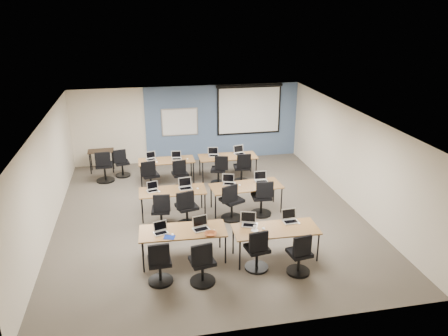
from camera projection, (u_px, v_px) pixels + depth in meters
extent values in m
cube|color=#6B6354|center=(209.00, 215.00, 11.81)|extent=(8.00, 9.00, 0.02)
cube|color=white|center=(208.00, 117.00, 10.86)|extent=(8.00, 9.00, 0.02)
cube|color=beige|center=(188.00, 124.00, 15.46)|extent=(8.00, 0.04, 2.70)
cube|color=beige|center=(253.00, 263.00, 7.21)|extent=(8.00, 0.04, 2.70)
cube|color=beige|center=(46.00, 179.00, 10.61)|extent=(0.04, 9.00, 2.70)
cube|color=beige|center=(351.00, 158.00, 12.06)|extent=(0.04, 9.00, 2.70)
cube|color=#3D5977|center=(223.00, 122.00, 15.66)|extent=(5.50, 0.04, 2.70)
cube|color=#BCBCBC|center=(180.00, 122.00, 15.31)|extent=(1.28, 0.02, 0.98)
cube|color=white|center=(180.00, 122.00, 15.30)|extent=(1.20, 0.02, 0.90)
cube|color=black|center=(249.00, 109.00, 15.62)|extent=(2.32, 0.03, 1.82)
cube|color=white|center=(249.00, 110.00, 15.62)|extent=(2.20, 0.02, 1.62)
cylinder|color=black|center=(250.00, 86.00, 15.31)|extent=(2.40, 0.10, 0.10)
cube|color=#9B582C|center=(183.00, 231.00, 9.50)|extent=(1.89, 0.79, 0.03)
cylinder|color=black|center=(143.00, 258.00, 9.17)|extent=(0.04, 0.04, 0.70)
cylinder|color=black|center=(226.00, 249.00, 9.49)|extent=(0.04, 0.04, 0.70)
cylinder|color=black|center=(142.00, 242.00, 9.78)|extent=(0.04, 0.04, 0.70)
cylinder|color=black|center=(220.00, 234.00, 10.10)|extent=(0.04, 0.04, 0.70)
cube|color=olive|center=(276.00, 229.00, 9.58)|extent=(1.88, 0.78, 0.03)
cylinder|color=black|center=(240.00, 256.00, 9.25)|extent=(0.04, 0.04, 0.70)
cylinder|color=black|center=(318.00, 247.00, 9.56)|extent=(0.04, 0.04, 0.70)
cylinder|color=black|center=(233.00, 240.00, 9.85)|extent=(0.04, 0.04, 0.70)
cylinder|color=black|center=(307.00, 233.00, 10.17)|extent=(0.04, 0.04, 0.70)
cube|color=#A96F4B|center=(172.00, 191.00, 11.53)|extent=(1.75, 0.73, 0.03)
cylinder|color=black|center=(142.00, 211.00, 11.23)|extent=(0.04, 0.04, 0.70)
cylinder|color=black|center=(205.00, 206.00, 11.53)|extent=(0.04, 0.04, 0.70)
cylinder|color=black|center=(142.00, 201.00, 11.79)|extent=(0.04, 0.04, 0.70)
cylinder|color=black|center=(202.00, 196.00, 12.09)|extent=(0.04, 0.04, 0.70)
cube|color=brown|center=(246.00, 186.00, 11.83)|extent=(1.93, 0.81, 0.03)
cylinder|color=black|center=(216.00, 206.00, 11.48)|extent=(0.04, 0.04, 0.70)
cylinder|color=black|center=(281.00, 201.00, 11.81)|extent=(0.04, 0.04, 0.70)
cylinder|color=black|center=(211.00, 196.00, 12.11)|extent=(0.04, 0.04, 0.70)
cylinder|color=black|center=(274.00, 191.00, 12.44)|extent=(0.04, 0.04, 0.70)
cube|color=brown|center=(166.00, 161.00, 13.74)|extent=(1.75, 0.73, 0.03)
cylinder|color=black|center=(141.00, 177.00, 13.45)|extent=(0.04, 0.04, 0.70)
cylinder|color=black|center=(194.00, 173.00, 13.74)|extent=(0.04, 0.04, 0.70)
cylinder|color=black|center=(141.00, 170.00, 14.00)|extent=(0.04, 0.04, 0.70)
cylinder|color=black|center=(191.00, 166.00, 14.30)|extent=(0.04, 0.04, 0.70)
cube|color=#A1642B|center=(228.00, 157.00, 14.10)|extent=(1.86, 0.78, 0.03)
cylinder|color=black|center=(203.00, 173.00, 13.77)|extent=(0.04, 0.04, 0.70)
cylinder|color=black|center=(256.00, 169.00, 14.09)|extent=(0.04, 0.04, 0.70)
cylinder|color=black|center=(200.00, 165.00, 14.37)|extent=(0.04, 0.04, 0.70)
cylinder|color=black|center=(251.00, 162.00, 14.69)|extent=(0.04, 0.04, 0.70)
cube|color=#BBBCBD|center=(161.00, 233.00, 9.37)|extent=(0.30, 0.22, 0.02)
cube|color=black|center=(161.00, 233.00, 9.34)|extent=(0.25, 0.13, 0.00)
cube|color=#BBBCBD|center=(160.00, 226.00, 9.43)|extent=(0.30, 0.06, 0.21)
cube|color=black|center=(160.00, 226.00, 9.43)|extent=(0.26, 0.04, 0.17)
ellipsoid|color=white|center=(173.00, 234.00, 9.30)|extent=(0.08, 0.10, 0.03)
cylinder|color=black|center=(161.00, 281.00, 8.96)|extent=(0.51, 0.51, 0.05)
cylinder|color=black|center=(160.00, 272.00, 8.89)|extent=(0.06, 0.06, 0.45)
cube|color=black|center=(160.00, 261.00, 8.79)|extent=(0.45, 0.45, 0.08)
cube|color=black|center=(159.00, 255.00, 8.50)|extent=(0.41, 0.06, 0.44)
cube|color=#BABABA|center=(201.00, 229.00, 9.52)|extent=(0.35, 0.25, 0.02)
cube|color=black|center=(201.00, 229.00, 9.50)|extent=(0.30, 0.15, 0.00)
cube|color=#BABABA|center=(200.00, 221.00, 9.60)|extent=(0.35, 0.06, 0.24)
cube|color=black|center=(200.00, 221.00, 9.59)|extent=(0.31, 0.05, 0.20)
ellipsoid|color=white|center=(214.00, 231.00, 9.46)|extent=(0.07, 0.10, 0.03)
cylinder|color=black|center=(203.00, 281.00, 8.94)|extent=(0.53, 0.53, 0.05)
cylinder|color=black|center=(203.00, 273.00, 8.87)|extent=(0.06, 0.06, 0.47)
cube|color=black|center=(202.00, 261.00, 8.77)|extent=(0.47, 0.47, 0.08)
cube|color=black|center=(202.00, 255.00, 8.47)|extent=(0.43, 0.06, 0.44)
cube|color=#BABABA|center=(250.00, 225.00, 9.70)|extent=(0.35, 0.25, 0.02)
cube|color=black|center=(250.00, 225.00, 9.67)|extent=(0.30, 0.15, 0.00)
cube|color=#BABABA|center=(248.00, 217.00, 9.78)|extent=(0.35, 0.06, 0.24)
cube|color=black|center=(248.00, 217.00, 9.77)|extent=(0.31, 0.05, 0.20)
ellipsoid|color=white|center=(264.00, 229.00, 9.54)|extent=(0.07, 0.11, 0.04)
cylinder|color=black|center=(256.00, 267.00, 9.41)|extent=(0.51, 0.51, 0.05)
cylinder|color=black|center=(257.00, 259.00, 9.34)|extent=(0.06, 0.06, 0.45)
cube|color=black|center=(257.00, 248.00, 9.25)|extent=(0.45, 0.45, 0.08)
cube|color=black|center=(259.00, 242.00, 8.95)|extent=(0.41, 0.06, 0.44)
cube|color=silver|center=(291.00, 222.00, 9.85)|extent=(0.34, 0.25, 0.02)
cube|color=black|center=(291.00, 222.00, 9.83)|extent=(0.29, 0.15, 0.00)
cube|color=silver|center=(289.00, 214.00, 9.93)|extent=(0.34, 0.06, 0.24)
cube|color=black|center=(289.00, 214.00, 9.92)|extent=(0.30, 0.04, 0.19)
ellipsoid|color=white|center=(299.00, 223.00, 9.78)|extent=(0.07, 0.10, 0.03)
cylinder|color=black|center=(298.00, 271.00, 9.27)|extent=(0.50, 0.50, 0.05)
cylinder|color=black|center=(299.00, 263.00, 9.20)|extent=(0.06, 0.06, 0.44)
cube|color=black|center=(299.00, 253.00, 9.11)|extent=(0.44, 0.44, 0.08)
cube|color=black|center=(302.00, 246.00, 8.82)|extent=(0.40, 0.06, 0.44)
cube|color=#A5A5AA|center=(153.00, 191.00, 11.46)|extent=(0.30, 0.22, 0.02)
cube|color=black|center=(153.00, 191.00, 11.44)|extent=(0.25, 0.13, 0.00)
cube|color=#A5A5AA|center=(152.00, 185.00, 11.53)|extent=(0.30, 0.06, 0.21)
cube|color=black|center=(152.00, 185.00, 11.52)|extent=(0.26, 0.04, 0.17)
ellipsoid|color=white|center=(159.00, 192.00, 11.41)|extent=(0.09, 0.12, 0.04)
cylinder|color=black|center=(162.00, 226.00, 11.14)|extent=(0.51, 0.51, 0.05)
cylinder|color=black|center=(161.00, 219.00, 11.07)|extent=(0.06, 0.06, 0.45)
cube|color=black|center=(161.00, 210.00, 10.97)|extent=(0.45, 0.45, 0.08)
cube|color=black|center=(162.00, 203.00, 10.69)|extent=(0.42, 0.06, 0.44)
cube|color=silver|center=(186.00, 188.00, 11.62)|extent=(0.35, 0.26, 0.02)
cube|color=black|center=(186.00, 188.00, 11.59)|extent=(0.30, 0.15, 0.00)
cube|color=silver|center=(185.00, 182.00, 11.70)|extent=(0.35, 0.06, 0.24)
cube|color=black|center=(185.00, 182.00, 11.69)|extent=(0.31, 0.05, 0.20)
ellipsoid|color=white|center=(198.00, 188.00, 11.61)|extent=(0.06, 0.10, 0.03)
cylinder|color=black|center=(187.00, 224.00, 11.23)|extent=(0.56, 0.56, 0.05)
cylinder|color=black|center=(187.00, 217.00, 11.16)|extent=(0.06, 0.06, 0.50)
cube|color=black|center=(187.00, 206.00, 11.05)|extent=(0.50, 0.50, 0.08)
cube|color=black|center=(185.00, 200.00, 10.74)|extent=(0.45, 0.06, 0.44)
cube|color=#B9B9C3|center=(229.00, 184.00, 11.91)|extent=(0.33, 0.24, 0.02)
cube|color=black|center=(229.00, 184.00, 11.89)|extent=(0.28, 0.14, 0.00)
cube|color=#B9B9C3|center=(228.00, 178.00, 11.98)|extent=(0.33, 0.06, 0.23)
cube|color=black|center=(228.00, 178.00, 11.98)|extent=(0.29, 0.04, 0.19)
ellipsoid|color=white|center=(240.00, 185.00, 11.83)|extent=(0.08, 0.11, 0.03)
cylinder|color=black|center=(232.00, 218.00, 11.58)|extent=(0.57, 0.57, 0.05)
cylinder|color=black|center=(232.00, 210.00, 11.50)|extent=(0.06, 0.06, 0.50)
cube|color=black|center=(232.00, 200.00, 11.40)|extent=(0.50, 0.50, 0.08)
cube|color=black|center=(230.00, 194.00, 11.09)|extent=(0.46, 0.06, 0.44)
cube|color=#A9A9B5|center=(262.00, 181.00, 12.07)|extent=(0.35, 0.25, 0.02)
cube|color=black|center=(262.00, 181.00, 12.05)|extent=(0.30, 0.15, 0.00)
cube|color=#A9A9B5|center=(260.00, 175.00, 12.15)|extent=(0.35, 0.06, 0.24)
cube|color=black|center=(260.00, 175.00, 12.14)|extent=(0.31, 0.05, 0.20)
ellipsoid|color=white|center=(270.00, 184.00, 11.89)|extent=(0.06, 0.10, 0.04)
cylinder|color=black|center=(261.00, 213.00, 11.82)|extent=(0.56, 0.56, 0.05)
cylinder|color=black|center=(261.00, 206.00, 11.74)|extent=(0.06, 0.06, 0.50)
cube|color=black|center=(261.00, 196.00, 11.64)|extent=(0.50, 0.50, 0.08)
cube|color=black|center=(265.00, 190.00, 11.34)|extent=(0.45, 0.06, 0.44)
cube|color=#B8B7C2|center=(151.00, 160.00, 13.76)|extent=(0.31, 0.22, 0.02)
cube|color=black|center=(151.00, 159.00, 13.73)|extent=(0.26, 0.13, 0.00)
cube|color=#B8B7C2|center=(151.00, 155.00, 13.82)|extent=(0.31, 0.06, 0.21)
cube|color=black|center=(151.00, 155.00, 13.82)|extent=(0.27, 0.04, 0.17)
ellipsoid|color=white|center=(157.00, 162.00, 13.54)|extent=(0.09, 0.12, 0.04)
cylinder|color=black|center=(151.00, 189.00, 13.34)|extent=(0.53, 0.53, 0.05)
cylinder|color=black|center=(151.00, 183.00, 13.27)|extent=(0.06, 0.06, 0.47)
cube|color=black|center=(150.00, 175.00, 13.17)|extent=(0.47, 0.47, 0.08)
cube|color=black|center=(148.00, 169.00, 12.87)|extent=(0.43, 0.06, 0.44)
cube|color=#A4A5B0|center=(177.00, 159.00, 13.81)|extent=(0.31, 0.22, 0.02)
cube|color=black|center=(177.00, 159.00, 13.78)|extent=(0.26, 0.13, 0.00)
cube|color=#A4A5B0|center=(176.00, 154.00, 13.87)|extent=(0.31, 0.06, 0.21)
cube|color=black|center=(176.00, 154.00, 13.87)|extent=(0.27, 0.04, 0.17)
ellipsoid|color=white|center=(187.00, 159.00, 13.82)|extent=(0.07, 0.10, 0.03)
cylinder|color=black|center=(181.00, 188.00, 13.48)|extent=(0.50, 0.50, 0.05)
cylinder|color=black|center=(180.00, 182.00, 13.41)|extent=(0.06, 0.06, 0.44)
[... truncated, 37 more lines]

